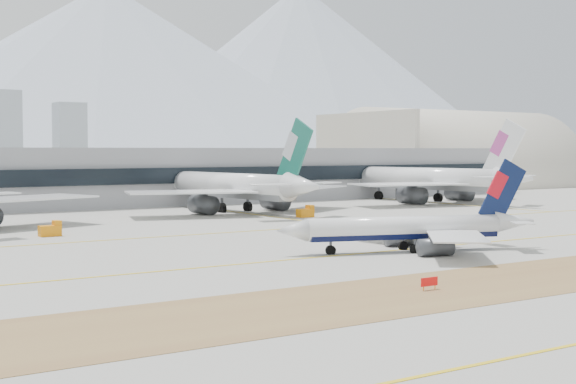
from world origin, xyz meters
TOP-DOWN VIEW (x-y plane):
  - ground at (0.00, 0.00)m, footprint 3000.00×3000.00m
  - taxiing_airliner at (6.48, -7.13)m, footprint 38.69×32.90m
  - widebody_cathay at (20.96, 69.51)m, footprint 60.02×59.02m
  - widebody_china_air at (83.03, 70.30)m, footprint 62.69×62.08m
  - terminal at (0.00, 114.84)m, footprint 280.00×43.10m
  - hangar at (154.56, 135.00)m, footprint 91.00×60.00m
  - hold_sign_left at (-13.61, -32.00)m, footprint 2.20×0.15m
  - gse_b at (-30.89, 41.03)m, footprint 3.55×2.00m
  - gse_c at (26.30, 49.14)m, footprint 3.55×2.00m

SIDE VIEW (x-z plane):
  - ground at x=0.00m, z-range 0.00..0.00m
  - hangar at x=154.56m, z-range -29.86..30.14m
  - hold_sign_left at x=-13.61m, z-range 0.20..1.55m
  - gse_b at x=-30.89m, z-range -0.25..2.35m
  - gse_c at x=26.30m, z-range -0.25..2.35m
  - taxiing_airliner at x=6.48m, z-range -3.45..9.88m
  - widebody_cathay at x=20.96m, z-range -5.03..16.46m
  - widebody_china_air at x=83.03m, z-range -5.31..17.37m
  - terminal at x=0.00m, z-range 0.00..15.00m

